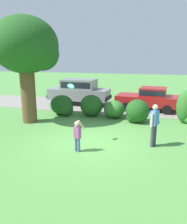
# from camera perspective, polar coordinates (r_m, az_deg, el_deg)

# --- Properties ---
(ground_plane) EXTENTS (80.00, 80.00, 0.00)m
(ground_plane) POSITION_cam_1_polar(r_m,az_deg,el_deg) (9.62, -1.39, -7.89)
(ground_plane) COLOR #518E42
(driveway_strip) EXTENTS (28.00, 4.40, 0.02)m
(driveway_strip) POSITION_cam_1_polar(r_m,az_deg,el_deg) (16.33, 6.15, 1.20)
(driveway_strip) COLOR gray
(driveway_strip) RESTS_ON ground
(oak_tree_large) EXTENTS (3.58, 3.51, 5.64)m
(oak_tree_large) POSITION_cam_1_polar(r_m,az_deg,el_deg) (12.76, -16.48, 15.05)
(oak_tree_large) COLOR brown
(oak_tree_large) RESTS_ON ground
(shrub_near_tree) EXTENTS (1.56, 1.49, 1.21)m
(shrub_near_tree) POSITION_cam_1_polar(r_m,az_deg,el_deg) (14.26, -7.82, 1.59)
(shrub_near_tree) COLOR #1E511C
(shrub_near_tree) RESTS_ON ground
(shrub_centre_left) EXTENTS (1.39, 1.21, 1.31)m
(shrub_centre_left) POSITION_cam_1_polar(r_m,az_deg,el_deg) (13.77, -0.54, 1.65)
(shrub_centre_left) COLOR #1E511C
(shrub_centre_left) RESTS_ON ground
(shrub_centre) EXTENTS (1.24, 1.38, 1.02)m
(shrub_centre) POSITION_cam_1_polar(r_m,az_deg,el_deg) (13.50, 5.27, 0.73)
(shrub_centre) COLOR #33702B
(shrub_centre) RESTS_ON ground
(shrub_centre_right) EXTENTS (1.29, 1.24, 1.29)m
(shrub_centre_right) POSITION_cam_1_polar(r_m,az_deg,el_deg) (12.64, 10.89, 0.04)
(shrub_centre_right) COLOR #1E511C
(shrub_centre_right) RESTS_ON ground
(shrub_far_end) EXTENTS (0.98, 0.96, 1.82)m
(shrub_far_end) POSITION_cam_1_polar(r_m,az_deg,el_deg) (13.25, 22.31, 1.03)
(shrub_far_end) COLOR #33702B
(shrub_far_end) RESTS_ON ground
(parked_sedan) EXTENTS (4.51, 2.31, 1.56)m
(parked_sedan) POSITION_cam_1_polar(r_m,az_deg,el_deg) (15.73, 13.97, 3.49)
(parked_sedan) COLOR maroon
(parked_sedan) RESTS_ON ground
(parked_suv) EXTENTS (4.74, 2.17, 1.92)m
(parked_suv) POSITION_cam_1_polar(r_m,az_deg,el_deg) (17.13, -3.64, 5.48)
(parked_suv) COLOR gray
(parked_suv) RESTS_ON ground
(child_thrower) EXTENTS (0.48, 0.23, 1.29)m
(child_thrower) POSITION_cam_1_polar(r_m,az_deg,el_deg) (8.59, -4.12, -5.52)
(child_thrower) COLOR #4C608C
(child_thrower) RESTS_ON ground
(frisbee) EXTENTS (0.30, 0.27, 0.24)m
(frisbee) POSITION_cam_1_polar(r_m,az_deg,el_deg) (9.17, -5.77, 6.54)
(frisbee) COLOR #1EB7B2
(adult_onlooker) EXTENTS (0.35, 0.49, 1.74)m
(adult_onlooker) POSITION_cam_1_polar(r_m,az_deg,el_deg) (9.32, 15.14, -2.72)
(adult_onlooker) COLOR #3F3F4C
(adult_onlooker) RESTS_ON ground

